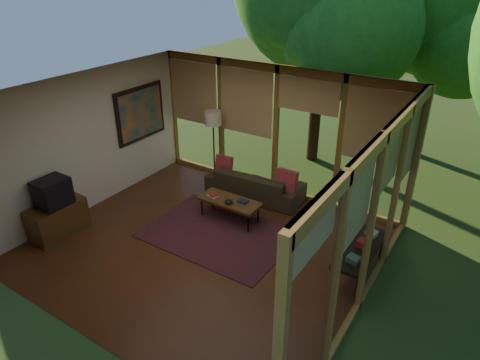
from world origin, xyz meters
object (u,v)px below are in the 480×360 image
Objects in this scene: television at (52,193)px; side_console at (355,248)px; media_cabinet at (58,219)px; coffee_table at (230,202)px; floor_lamp at (213,122)px; sofa at (255,184)px.

television is 0.39× the size of side_console.
media_cabinet is 3.14m from coffee_table.
side_console is at bearing 21.42° from television.
floor_lamp is at bearing 70.27° from media_cabinet.
floor_lamp is 4.07m from side_console.
media_cabinet is 0.61× the size of floor_lamp.
television reaches higher than media_cabinet.
television is (-2.27, -3.12, 0.55)m from sofa.
media_cabinet is (-2.29, -3.12, 0.00)m from sofa.
coffee_table is at bearing 176.05° from side_console.
media_cabinet is 3.61m from floor_lamp.
side_console is at bearing 21.34° from media_cabinet.
television is 0.33× the size of floor_lamp.
floor_lamp is at bearing 70.59° from television.
media_cabinet is 0.71× the size of side_console.
floor_lamp is 1.18× the size of side_console.
coffee_table is (2.35, 2.08, 0.09)m from media_cabinet.
floor_lamp is (-1.13, 0.11, 1.11)m from sofa.
media_cabinet reaches higher than sofa.
media_cabinet is at bearing -138.56° from coffee_table.
television is at bearing -138.32° from coffee_table.
side_console is (4.87, 1.90, 0.11)m from media_cabinet.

